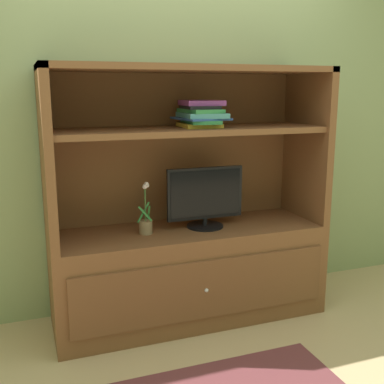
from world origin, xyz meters
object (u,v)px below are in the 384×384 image
(media_console, at_px, (189,244))
(tv_monitor, at_px, (205,198))
(magazine_stack, at_px, (201,114))
(potted_plant, at_px, (146,222))

(media_console, height_order, tv_monitor, media_console)
(media_console, distance_m, magazine_stack, 0.84)
(media_console, distance_m, potted_plant, 0.35)
(media_console, bearing_deg, tv_monitor, -7.87)
(media_console, xyz_separation_m, tv_monitor, (0.11, -0.01, 0.31))
(media_console, distance_m, tv_monitor, 0.32)
(tv_monitor, bearing_deg, media_console, 172.13)
(potted_plant, bearing_deg, tv_monitor, 1.51)
(media_console, relative_size, magazine_stack, 4.93)
(tv_monitor, xyz_separation_m, magazine_stack, (-0.03, 0.01, 0.53))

